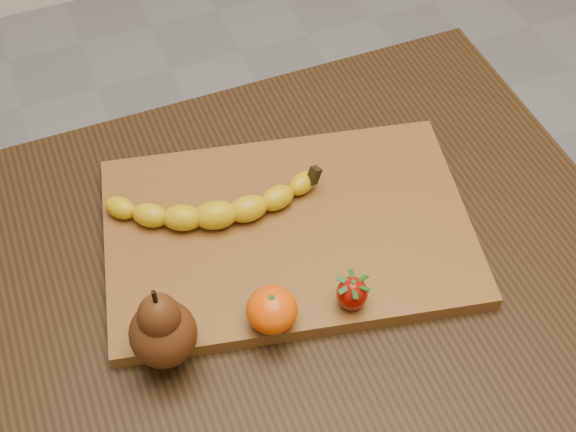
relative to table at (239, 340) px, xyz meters
name	(u,v)px	position (x,y,z in m)	size (l,w,h in m)	color
table	(239,340)	(0.00, 0.00, 0.00)	(1.00, 0.70, 0.76)	black
cutting_board	(288,231)	(0.09, 0.06, 0.11)	(0.45, 0.30, 0.02)	brown
banana	(216,215)	(0.01, 0.10, 0.14)	(0.23, 0.06, 0.04)	#BF9F08
pear	(161,324)	(-0.10, -0.05, 0.18)	(0.07, 0.07, 0.11)	#48240B
mandarin	(272,310)	(0.03, -0.06, 0.14)	(0.06, 0.06, 0.05)	#E64902
strawberry	(352,293)	(0.12, -0.07, 0.14)	(0.04, 0.04, 0.04)	#8E0C03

